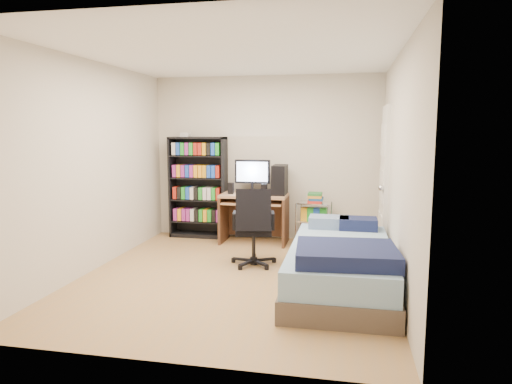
% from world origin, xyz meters
% --- Properties ---
extents(room, '(3.58, 4.08, 2.58)m').
position_xyz_m(room, '(0.00, 0.00, 1.25)').
color(room, '#A17D50').
rests_on(room, ground).
extents(media_shelf, '(0.89, 0.30, 1.64)m').
position_xyz_m(media_shelf, '(-1.05, 1.84, 0.81)').
color(media_shelf, black).
rests_on(media_shelf, room).
extents(computer_desk, '(0.98, 0.57, 1.24)m').
position_xyz_m(computer_desk, '(-0.01, 1.67, 0.67)').
color(computer_desk, '#9D7651').
rests_on(computer_desk, room).
extents(office_chair, '(0.69, 0.69, 0.99)m').
position_xyz_m(office_chair, '(0.12, 0.48, 0.31)').
color(office_chair, black).
rests_on(office_chair, room).
extents(wire_cart, '(0.52, 0.40, 0.78)m').
position_xyz_m(wire_cart, '(0.78, 1.67, 0.51)').
color(wire_cart, silver).
rests_on(wire_cart, room).
extents(bed, '(1.08, 2.16, 0.61)m').
position_xyz_m(bed, '(1.20, -0.18, 0.27)').
color(bed, brown).
rests_on(bed, room).
extents(door, '(0.12, 0.80, 2.00)m').
position_xyz_m(door, '(1.72, 1.35, 1.00)').
color(door, silver).
rests_on(door, room).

